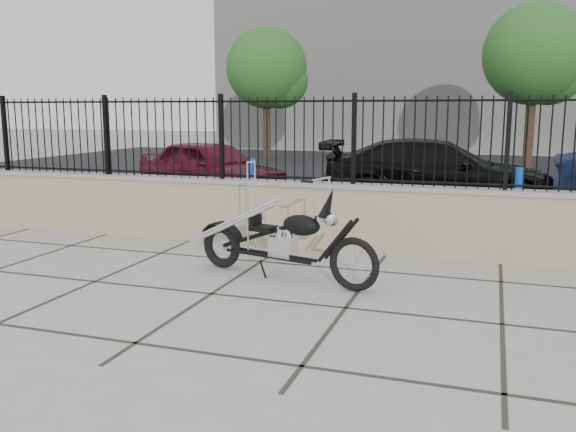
# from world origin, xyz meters

# --- Properties ---
(ground_plane) EXTENTS (90.00, 90.00, 0.00)m
(ground_plane) POSITION_xyz_m (0.00, 0.00, 0.00)
(ground_plane) COLOR #99968E
(ground_plane) RESTS_ON ground
(parking_lot) EXTENTS (30.00, 30.00, 0.00)m
(parking_lot) POSITION_xyz_m (0.00, 12.50, 0.00)
(parking_lot) COLOR black
(parking_lot) RESTS_ON ground
(retaining_wall) EXTENTS (14.00, 0.36, 0.96)m
(retaining_wall) POSITION_xyz_m (0.00, 2.50, 0.48)
(retaining_wall) COLOR gray
(retaining_wall) RESTS_ON ground_plane
(iron_fence) EXTENTS (14.00, 0.08, 1.20)m
(iron_fence) POSITION_xyz_m (0.00, 2.50, 1.56)
(iron_fence) COLOR black
(iron_fence) RESTS_ON retaining_wall
(background_building) EXTENTS (22.00, 6.00, 8.00)m
(background_building) POSITION_xyz_m (0.00, 26.50, 4.00)
(background_building) COLOR beige
(background_building) RESTS_ON ground_plane
(chopper_motorcycle) EXTENTS (2.37, 1.00, 1.41)m
(chopper_motorcycle) POSITION_xyz_m (0.50, 0.84, 0.70)
(chopper_motorcycle) COLOR black
(chopper_motorcycle) RESTS_ON ground_plane
(car_red) EXTENTS (4.18, 2.94, 1.32)m
(car_red) POSITION_xyz_m (-3.21, 6.68, 0.66)
(car_red) COLOR #4D0B19
(car_red) RESTS_ON parking_lot
(car_black) EXTENTS (4.91, 2.37, 1.38)m
(car_black) POSITION_xyz_m (1.74, 7.13, 0.69)
(car_black) COLOR black
(car_black) RESTS_ON parking_lot
(bollard_a) EXTENTS (0.15, 0.15, 1.07)m
(bollard_a) POSITION_xyz_m (-1.44, 4.82, 0.54)
(bollard_a) COLOR #0B23A7
(bollard_a) RESTS_ON ground_plane
(bollard_b) EXTENTS (0.13, 0.13, 1.09)m
(bollard_b) POSITION_xyz_m (3.24, 4.31, 0.55)
(bollard_b) COLOR #0B1DB3
(bollard_b) RESTS_ON ground_plane
(tree_left) EXTENTS (3.14, 3.14, 5.30)m
(tree_left) POSITION_xyz_m (-5.73, 17.01, 3.71)
(tree_left) COLOR #382619
(tree_left) RESTS_ON ground_plane
(tree_right) EXTENTS (3.31, 3.31, 5.59)m
(tree_right) POSITION_xyz_m (3.93, 16.25, 3.91)
(tree_right) COLOR #382619
(tree_right) RESTS_ON ground_plane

